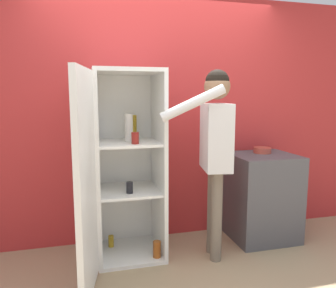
% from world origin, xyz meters
% --- Properties ---
extents(ground_plane, '(12.00, 12.00, 0.00)m').
position_xyz_m(ground_plane, '(0.00, 0.00, 0.00)').
color(ground_plane, tan).
extents(wall_back, '(7.00, 0.06, 2.55)m').
position_xyz_m(wall_back, '(0.00, 0.98, 1.27)').
color(wall_back, '#B72D2D').
rests_on(wall_back, ground_plane).
extents(refrigerator, '(0.78, 1.23, 1.76)m').
position_xyz_m(refrigerator, '(-0.47, 0.53, 0.88)').
color(refrigerator, white).
rests_on(refrigerator, ground_plane).
extents(person, '(0.72, 0.53, 1.75)m').
position_xyz_m(person, '(0.38, 0.37, 1.14)').
color(person, '#726656').
rests_on(person, ground_plane).
extents(counter, '(0.66, 0.60, 0.91)m').
position_xyz_m(counter, '(1.04, 0.63, 0.46)').
color(counter, '#4C4C51').
rests_on(counter, ground_plane).
extents(bowl, '(0.19, 0.19, 0.06)m').
position_xyz_m(bowl, '(1.08, 0.71, 0.94)').
color(bowl, '#B24738').
rests_on(bowl, counter).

